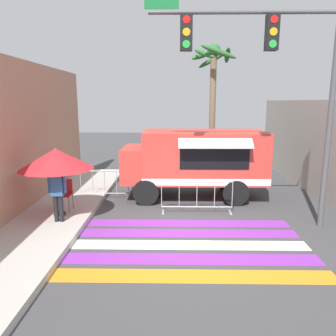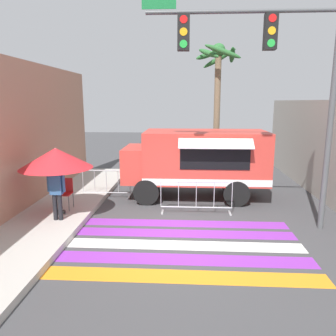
{
  "view_description": "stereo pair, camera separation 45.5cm",
  "coord_description": "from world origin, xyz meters",
  "px_view_note": "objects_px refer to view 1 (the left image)",
  "views": [
    {
      "loc": [
        -0.22,
        -8.35,
        3.59
      ],
      "look_at": [
        -0.4,
        2.46,
        1.39
      ],
      "focal_mm": 35.0,
      "sensor_mm": 36.0,
      "label": 1
    },
    {
      "loc": [
        0.24,
        -8.33,
        3.59
      ],
      "look_at": [
        -0.4,
        2.46,
        1.39
      ],
      "focal_mm": 35.0,
      "sensor_mm": 36.0,
      "label": 2
    }
  ],
  "objects_px": {
    "folding_chair": "(65,192)",
    "barricade_front": "(197,197)",
    "food_truck": "(193,158)",
    "patio_umbrella": "(56,159)",
    "palm_tree": "(213,81)",
    "barricade_side": "(105,185)",
    "traffic_signal_pole": "(273,65)",
    "vendor_person": "(57,190)"
  },
  "relations": [
    {
      "from": "food_truck",
      "to": "palm_tree",
      "type": "xyz_separation_m",
      "value": [
        1.08,
        3.54,
        2.99
      ]
    },
    {
      "from": "barricade_side",
      "to": "folding_chair",
      "type": "bearing_deg",
      "value": -115.48
    },
    {
      "from": "traffic_signal_pole",
      "to": "barricade_side",
      "type": "height_order",
      "value": "traffic_signal_pole"
    },
    {
      "from": "barricade_side",
      "to": "traffic_signal_pole",
      "type": "bearing_deg",
      "value": -27.17
    },
    {
      "from": "barricade_front",
      "to": "barricade_side",
      "type": "xyz_separation_m",
      "value": [
        -3.35,
        1.58,
        -0.01
      ]
    },
    {
      "from": "patio_umbrella",
      "to": "barricade_side",
      "type": "distance_m",
      "value": 2.89
    },
    {
      "from": "barricade_front",
      "to": "palm_tree",
      "type": "height_order",
      "value": "palm_tree"
    },
    {
      "from": "food_truck",
      "to": "palm_tree",
      "type": "height_order",
      "value": "palm_tree"
    },
    {
      "from": "food_truck",
      "to": "patio_umbrella",
      "type": "xyz_separation_m",
      "value": [
        -4.2,
        -2.6,
        0.41
      ]
    },
    {
      "from": "traffic_signal_pole",
      "to": "folding_chair",
      "type": "distance_m",
      "value": 7.24
    },
    {
      "from": "vendor_person",
      "to": "palm_tree",
      "type": "distance_m",
      "value": 9.07
    },
    {
      "from": "traffic_signal_pole",
      "to": "barricade_side",
      "type": "xyz_separation_m",
      "value": [
        -5.24,
        2.69,
        -4.02
      ]
    },
    {
      "from": "folding_chair",
      "to": "barricade_front",
      "type": "xyz_separation_m",
      "value": [
        4.23,
        0.27,
        -0.24
      ]
    },
    {
      "from": "food_truck",
      "to": "barricade_front",
      "type": "distance_m",
      "value": 2.05
    },
    {
      "from": "barricade_front",
      "to": "palm_tree",
      "type": "xyz_separation_m",
      "value": [
        1.04,
        5.34,
        3.96
      ]
    },
    {
      "from": "patio_umbrella",
      "to": "barricade_side",
      "type": "relative_size",
      "value": 1.19
    },
    {
      "from": "traffic_signal_pole",
      "to": "palm_tree",
      "type": "distance_m",
      "value": 6.51
    },
    {
      "from": "traffic_signal_pole",
      "to": "folding_chair",
      "type": "height_order",
      "value": "traffic_signal_pole"
    },
    {
      "from": "vendor_person",
      "to": "barricade_front",
      "type": "distance_m",
      "value": 4.32
    },
    {
      "from": "patio_umbrella",
      "to": "folding_chair",
      "type": "relative_size",
      "value": 2.22
    },
    {
      "from": "traffic_signal_pole",
      "to": "vendor_person",
      "type": "distance_m",
      "value": 6.88
    },
    {
      "from": "palm_tree",
      "to": "barricade_front",
      "type": "bearing_deg",
      "value": -101.02
    },
    {
      "from": "traffic_signal_pole",
      "to": "folding_chair",
      "type": "relative_size",
      "value": 6.45
    },
    {
      "from": "traffic_signal_pole",
      "to": "vendor_person",
      "type": "height_order",
      "value": "traffic_signal_pole"
    },
    {
      "from": "barricade_front",
      "to": "barricade_side",
      "type": "relative_size",
      "value": 1.28
    },
    {
      "from": "traffic_signal_pole",
      "to": "patio_umbrella",
      "type": "distance_m",
      "value": 6.69
    },
    {
      "from": "food_truck",
      "to": "barricade_side",
      "type": "height_order",
      "value": "food_truck"
    },
    {
      "from": "vendor_person",
      "to": "barricade_side",
      "type": "xyz_separation_m",
      "value": [
        0.72,
        2.91,
        -0.59
      ]
    },
    {
      "from": "barricade_front",
      "to": "palm_tree",
      "type": "bearing_deg",
      "value": 78.98
    },
    {
      "from": "folding_chair",
      "to": "food_truck",
      "type": "bearing_deg",
      "value": 3.61
    },
    {
      "from": "folding_chair",
      "to": "barricade_side",
      "type": "xyz_separation_m",
      "value": [
        0.88,
        1.85,
        -0.25
      ]
    },
    {
      "from": "patio_umbrella",
      "to": "traffic_signal_pole",
      "type": "bearing_deg",
      "value": -2.96
    },
    {
      "from": "folding_chair",
      "to": "vendor_person",
      "type": "xyz_separation_m",
      "value": [
        0.16,
        -1.06,
        0.34
      ]
    },
    {
      "from": "patio_umbrella",
      "to": "folding_chair",
      "type": "bearing_deg",
      "value": 87.88
    },
    {
      "from": "barricade_front",
      "to": "food_truck",
      "type": "bearing_deg",
      "value": 91.39
    },
    {
      "from": "barricade_side",
      "to": "palm_tree",
      "type": "relative_size",
      "value": 0.3
    },
    {
      "from": "vendor_person",
      "to": "palm_tree",
      "type": "xyz_separation_m",
      "value": [
        5.11,
        6.68,
        3.38
      ]
    },
    {
      "from": "barricade_front",
      "to": "palm_tree",
      "type": "relative_size",
      "value": 0.38
    },
    {
      "from": "vendor_person",
      "to": "barricade_side",
      "type": "height_order",
      "value": "vendor_person"
    },
    {
      "from": "traffic_signal_pole",
      "to": "patio_umbrella",
      "type": "relative_size",
      "value": 2.9
    },
    {
      "from": "food_truck",
      "to": "vendor_person",
      "type": "relative_size",
      "value": 3.17
    },
    {
      "from": "food_truck",
      "to": "barricade_front",
      "type": "height_order",
      "value": "food_truck"
    }
  ]
}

